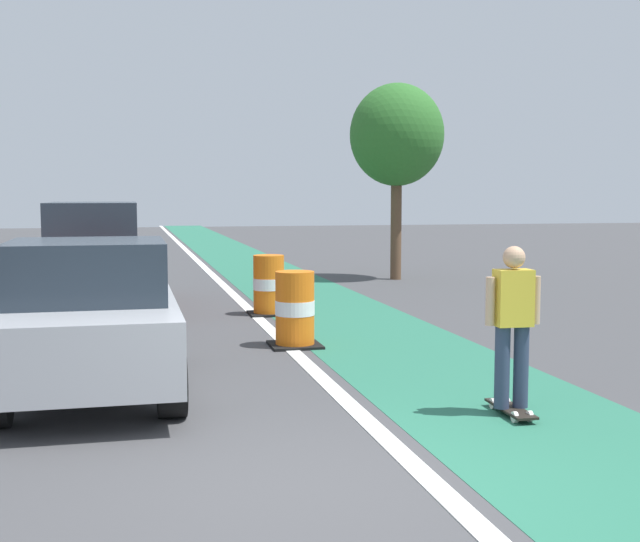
{
  "coord_description": "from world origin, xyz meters",
  "views": [
    {
      "loc": [
        -1.32,
        -5.82,
        2.19
      ],
      "look_at": [
        1.35,
        5.53,
        1.1
      ],
      "focal_mm": 46.07,
      "sensor_mm": 36.0,
      "label": 1
    }
  ],
  "objects_px": {
    "traffic_barrel_mid": "(269,286)",
    "street_tree_sidewalk": "(397,136)",
    "parked_suv_second": "(94,255)",
    "traffic_barrel_front": "(295,310)",
    "skateboarder_on_lane": "(513,325)",
    "parked_sedan_nearest": "(89,318)"
  },
  "relations": [
    {
      "from": "parked_suv_second",
      "to": "traffic_barrel_front",
      "type": "bearing_deg",
      "value": -58.23
    },
    {
      "from": "skateboarder_on_lane",
      "to": "traffic_barrel_front",
      "type": "bearing_deg",
      "value": 108.15
    },
    {
      "from": "parked_suv_second",
      "to": "traffic_barrel_mid",
      "type": "relative_size",
      "value": 4.23
    },
    {
      "from": "skateboarder_on_lane",
      "to": "traffic_barrel_mid",
      "type": "relative_size",
      "value": 1.55
    },
    {
      "from": "street_tree_sidewalk",
      "to": "traffic_barrel_front",
      "type": "bearing_deg",
      "value": -117.1
    },
    {
      "from": "parked_sedan_nearest",
      "to": "traffic_barrel_front",
      "type": "bearing_deg",
      "value": 38.7
    },
    {
      "from": "traffic_barrel_front",
      "to": "street_tree_sidewalk",
      "type": "xyz_separation_m",
      "value": [
        4.4,
        8.6,
        3.14
      ]
    },
    {
      "from": "traffic_barrel_mid",
      "to": "street_tree_sidewalk",
      "type": "xyz_separation_m",
      "value": [
        4.24,
        5.42,
        3.14
      ]
    },
    {
      "from": "parked_suv_second",
      "to": "parked_sedan_nearest",
      "type": "bearing_deg",
      "value": -88.27
    },
    {
      "from": "street_tree_sidewalk",
      "to": "parked_sedan_nearest",
      "type": "bearing_deg",
      "value": -123.51
    },
    {
      "from": "parked_sedan_nearest",
      "to": "parked_suv_second",
      "type": "xyz_separation_m",
      "value": [
        -0.21,
        7.0,
        0.2
      ]
    },
    {
      "from": "traffic_barrel_mid",
      "to": "street_tree_sidewalk",
      "type": "relative_size",
      "value": 0.22
    },
    {
      "from": "skateboarder_on_lane",
      "to": "street_tree_sidewalk",
      "type": "distance_m",
      "value": 13.38
    },
    {
      "from": "traffic_barrel_front",
      "to": "street_tree_sidewalk",
      "type": "bearing_deg",
      "value": 62.9
    },
    {
      "from": "traffic_barrel_mid",
      "to": "street_tree_sidewalk",
      "type": "distance_m",
      "value": 7.56
    },
    {
      "from": "traffic_barrel_mid",
      "to": "street_tree_sidewalk",
      "type": "height_order",
      "value": "street_tree_sidewalk"
    },
    {
      "from": "traffic_barrel_mid",
      "to": "traffic_barrel_front",
      "type": "bearing_deg",
      "value": -92.88
    },
    {
      "from": "skateboarder_on_lane",
      "to": "traffic_barrel_front",
      "type": "relative_size",
      "value": 1.55
    },
    {
      "from": "parked_sedan_nearest",
      "to": "traffic_barrel_mid",
      "type": "xyz_separation_m",
      "value": [
        2.92,
        5.39,
        -0.3
      ]
    },
    {
      "from": "skateboarder_on_lane",
      "to": "traffic_barrel_mid",
      "type": "bearing_deg",
      "value": 99.26
    },
    {
      "from": "parked_suv_second",
      "to": "traffic_barrel_front",
      "type": "height_order",
      "value": "parked_suv_second"
    },
    {
      "from": "street_tree_sidewalk",
      "to": "traffic_barrel_mid",
      "type": "bearing_deg",
      "value": -128.06
    }
  ]
}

